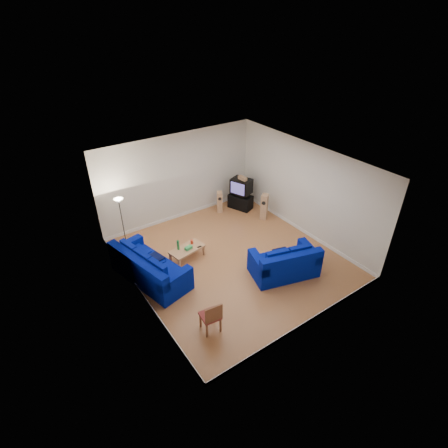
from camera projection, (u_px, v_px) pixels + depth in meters
room at (232, 217)px, 10.22m from camera, size 6.01×6.51×3.21m
sofa_three_seat at (149, 270)px, 10.03m from camera, size 1.63×2.69×0.97m
sofa_loveseat at (285, 264)px, 10.23m from camera, size 2.13×1.55×0.95m
coffee_table at (187, 250)px, 10.87m from camera, size 1.17×0.73×0.40m
bottle at (178, 245)px, 10.72m from camera, size 0.08×0.08×0.32m
tissue_box at (189, 248)px, 10.79m from camera, size 0.26×0.18×0.10m
red_canister at (192, 242)px, 11.04m from camera, size 0.12×0.12×0.12m
remote at (199, 247)px, 10.90m from camera, size 0.14×0.05×0.02m
tv_stand at (240, 202)px, 13.70m from camera, size 0.79×1.02×0.55m
av_receiver at (242, 195)px, 13.50m from camera, size 0.48×0.53×0.10m
television at (241, 186)px, 13.36m from camera, size 0.78×0.89×0.57m
centre_speaker at (243, 178)px, 13.13m from camera, size 0.19×0.38×0.13m
speaker_left at (220, 202)px, 13.36m from camera, size 0.29×0.31×0.84m
speaker_right at (264, 207)px, 12.88m from camera, size 0.37×0.36×0.99m
floor_lamp at (120, 208)px, 10.88m from camera, size 0.30×0.30×1.77m
dining_chair at (211, 316)px, 8.31m from camera, size 0.49×0.49×0.93m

